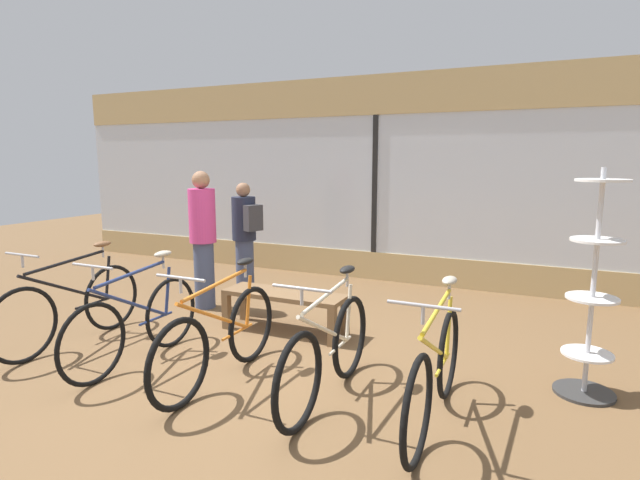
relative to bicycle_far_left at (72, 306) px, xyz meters
name	(u,v)px	position (x,y,z in m)	size (l,w,h in m)	color
ground_plane	(240,368)	(1.94, 0.20, -0.41)	(24.00, 24.00, 0.00)	brown
shop_back_wall	(375,178)	(1.94, 4.05, 1.23)	(12.00, 0.08, 3.20)	tan
bicycle_far_left	(72,306)	(0.00, 0.00, 0.00)	(0.46, 1.81, 1.05)	black
bicycle_left	(137,322)	(0.98, -0.09, -0.01)	(0.46, 1.71, 1.04)	black
bicycle_center	(220,338)	(1.94, -0.10, -0.01)	(0.46, 1.76, 1.05)	black
bicycle_right	(328,352)	(2.93, -0.01, -0.01)	(0.46, 1.73, 1.05)	black
bicycle_far_right	(435,373)	(3.79, -0.04, -0.01)	(0.46, 1.75, 1.04)	black
accessory_rack	(592,305)	(4.82, 0.97, 0.35)	(0.48, 0.48, 1.87)	#333333
display_bench	(285,299)	(1.84, 1.25, -0.04)	(1.40, 0.44, 0.46)	brown
customer_near_rack	(245,235)	(0.53, 2.47, 0.45)	(0.56, 0.46, 1.60)	#424C6B
customer_by_window	(203,237)	(0.44, 1.64, 0.53)	(0.48, 0.48, 1.78)	#424C6B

